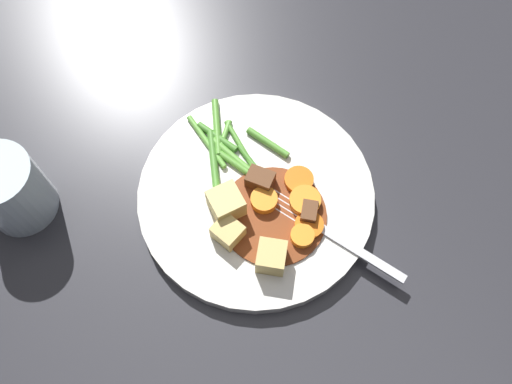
% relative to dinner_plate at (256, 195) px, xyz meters
% --- Properties ---
extents(ground_plane, '(3.00, 3.00, 0.00)m').
position_rel_dinner_plate_xyz_m(ground_plane, '(0.00, 0.00, -0.01)').
color(ground_plane, '#2D2D33').
extents(dinner_plate, '(0.28, 0.28, 0.02)m').
position_rel_dinner_plate_xyz_m(dinner_plate, '(0.00, 0.00, 0.00)').
color(dinner_plate, white).
rests_on(dinner_plate, ground_plane).
extents(stew_sauce, '(0.12, 0.12, 0.00)m').
position_rel_dinner_plate_xyz_m(stew_sauce, '(0.04, -0.00, 0.01)').
color(stew_sauce, brown).
rests_on(stew_sauce, dinner_plate).
extents(carrot_slice_0, '(0.04, 0.04, 0.01)m').
position_rel_dinner_plate_xyz_m(carrot_slice_0, '(0.08, 0.01, 0.01)').
color(carrot_slice_0, orange).
rests_on(carrot_slice_0, dinner_plate).
extents(carrot_slice_1, '(0.04, 0.04, 0.01)m').
position_rel_dinner_plate_xyz_m(carrot_slice_1, '(0.02, 0.05, 0.01)').
color(carrot_slice_1, orange).
rests_on(carrot_slice_1, dinner_plate).
extents(carrot_slice_2, '(0.03, 0.03, 0.01)m').
position_rel_dinner_plate_xyz_m(carrot_slice_2, '(0.02, 0.00, 0.02)').
color(carrot_slice_2, orange).
rests_on(carrot_slice_2, dinner_plate).
extents(carrot_slice_3, '(0.05, 0.05, 0.01)m').
position_rel_dinner_plate_xyz_m(carrot_slice_3, '(0.04, 0.04, 0.02)').
color(carrot_slice_3, orange).
rests_on(carrot_slice_3, dinner_plate).
extents(carrot_slice_4, '(0.04, 0.04, 0.01)m').
position_rel_dinner_plate_xyz_m(carrot_slice_4, '(0.07, 0.03, 0.01)').
color(carrot_slice_4, orange).
rests_on(carrot_slice_4, dinner_plate).
extents(potato_chunk_0, '(0.04, 0.04, 0.03)m').
position_rel_dinner_plate_xyz_m(potato_chunk_0, '(0.08, -0.03, 0.02)').
color(potato_chunk_0, '#DBBC6B').
rests_on(potato_chunk_0, dinner_plate).
extents(potato_chunk_1, '(0.04, 0.04, 0.02)m').
position_rel_dinner_plate_xyz_m(potato_chunk_1, '(0.03, -0.06, 0.02)').
color(potato_chunk_1, '#DBBC6B').
rests_on(potato_chunk_1, dinner_plate).
extents(potato_chunk_2, '(0.04, 0.04, 0.03)m').
position_rel_dinner_plate_xyz_m(potato_chunk_2, '(0.00, -0.04, 0.03)').
color(potato_chunk_2, '#E5CC7A').
rests_on(potato_chunk_2, dinner_plate).
extents(meat_chunk_0, '(0.03, 0.03, 0.02)m').
position_rel_dinner_plate_xyz_m(meat_chunk_0, '(0.06, 0.03, 0.02)').
color(meat_chunk_0, brown).
rests_on(meat_chunk_0, dinner_plate).
extents(meat_chunk_1, '(0.04, 0.04, 0.02)m').
position_rel_dinner_plate_xyz_m(meat_chunk_1, '(-0.01, 0.01, 0.02)').
color(meat_chunk_1, brown).
rests_on(meat_chunk_1, dinner_plate).
extents(green_bean_0, '(0.06, 0.01, 0.01)m').
position_rel_dinner_plate_xyz_m(green_bean_0, '(-0.03, 0.02, 0.01)').
color(green_bean_0, '#4C8E33').
rests_on(green_bean_0, dinner_plate).
extents(green_bean_1, '(0.05, 0.05, 0.01)m').
position_rel_dinner_plate_xyz_m(green_bean_1, '(-0.08, -0.00, 0.01)').
color(green_bean_1, '#66AD42').
rests_on(green_bean_1, dinner_plate).
extents(green_bean_2, '(0.08, 0.01, 0.01)m').
position_rel_dinner_plate_xyz_m(green_bean_2, '(-0.09, -0.01, 0.01)').
color(green_bean_2, '#66AD42').
rests_on(green_bean_2, dinner_plate).
extents(green_bean_3, '(0.06, 0.03, 0.01)m').
position_rel_dinner_plate_xyz_m(green_bean_3, '(-0.05, 0.05, 0.01)').
color(green_bean_3, '#599E38').
rests_on(green_bean_3, dinner_plate).
extents(green_bean_4, '(0.08, 0.04, 0.01)m').
position_rel_dinner_plate_xyz_m(green_bean_4, '(-0.06, -0.02, 0.01)').
color(green_bean_4, '#4C8E33').
rests_on(green_bean_4, dinner_plate).
extents(green_bean_5, '(0.07, 0.03, 0.01)m').
position_rel_dinner_plate_xyz_m(green_bean_5, '(-0.04, -0.00, 0.01)').
color(green_bean_5, '#599E38').
rests_on(green_bean_5, dinner_plate).
extents(green_bean_6, '(0.07, 0.02, 0.01)m').
position_rel_dinner_plate_xyz_m(green_bean_6, '(-0.06, -0.00, 0.01)').
color(green_bean_6, '#66AD42').
rests_on(green_bean_6, dinner_plate).
extents(green_bean_7, '(0.06, 0.03, 0.01)m').
position_rel_dinner_plate_xyz_m(green_bean_7, '(-0.09, -0.00, 0.01)').
color(green_bean_7, '#4C8E33').
rests_on(green_bean_7, dinner_plate).
extents(green_bean_8, '(0.07, 0.01, 0.01)m').
position_rel_dinner_plate_xyz_m(green_bean_8, '(-0.06, 0.02, 0.01)').
color(green_bean_8, '#599E38').
rests_on(green_bean_8, dinner_plate).
extents(green_bean_9, '(0.07, 0.04, 0.01)m').
position_rel_dinner_plate_xyz_m(green_bean_9, '(-0.10, 0.01, 0.01)').
color(green_bean_9, '#599E38').
rests_on(green_bean_9, dinner_plate).
extents(fork, '(0.17, 0.08, 0.00)m').
position_rel_dinner_plate_xyz_m(fork, '(0.09, 0.04, 0.01)').
color(fork, silver).
rests_on(fork, dinner_plate).
extents(water_glass, '(0.08, 0.08, 0.09)m').
position_rel_dinner_plate_xyz_m(water_glass, '(-0.14, -0.23, 0.04)').
color(water_glass, silver).
rests_on(water_glass, ground_plane).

